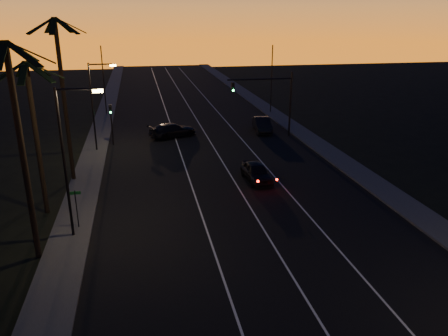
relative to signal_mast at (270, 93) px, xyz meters
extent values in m
cube|color=black|center=(-7.14, -9.99, -4.78)|extent=(20.00, 170.00, 0.01)
cube|color=#333331|center=(-18.34, -9.99, -4.70)|extent=(2.40, 170.00, 0.16)
cube|color=#333331|center=(4.06, -9.99, -4.70)|extent=(2.40, 170.00, 0.16)
cube|color=silver|center=(-10.14, -9.99, -4.76)|extent=(0.12, 160.00, 0.01)
cube|color=silver|center=(-6.64, -9.99, -4.76)|extent=(0.12, 160.00, 0.01)
cube|color=silver|center=(-3.14, -9.99, -4.76)|extent=(0.12, 160.00, 0.01)
cylinder|color=black|center=(-19.74, -21.99, 0.97)|extent=(0.32, 0.32, 11.50)
cube|color=black|center=(-18.71, -21.73, 6.15)|extent=(2.18, 0.92, 1.18)
cube|color=black|center=(-19.30, -21.03, 6.15)|extent=(1.25, 2.12, 1.18)
cube|color=black|center=(-20.22, -21.05, 6.15)|extent=(1.34, 2.09, 1.18)
cube|color=black|center=(-19.71, -23.05, 6.15)|extent=(0.45, 2.16, 1.18)
cube|color=black|center=(-18.89, -22.63, 6.15)|extent=(1.95, 1.61, 1.18)
cylinder|color=black|center=(-20.34, -15.99, 0.22)|extent=(0.32, 0.32, 10.00)
cube|color=black|center=(-19.31, -15.73, 4.65)|extent=(2.18, 0.92, 1.18)
cube|color=black|center=(-19.90, -15.03, 4.65)|extent=(1.25, 2.12, 1.18)
cube|color=black|center=(-20.82, -15.05, 4.65)|extent=(1.34, 2.09, 1.18)
cube|color=black|center=(-21.37, -15.78, 4.65)|extent=(2.18, 0.82, 1.18)
cube|color=black|center=(-21.15, -16.67, 4.65)|extent=(1.90, 1.69, 1.18)
cube|color=black|center=(-20.31, -17.05, 4.65)|extent=(0.45, 2.16, 1.18)
cube|color=black|center=(-19.49, -16.63, 4.65)|extent=(1.95, 1.61, 1.18)
cylinder|color=black|center=(-19.34, -9.99, 1.47)|extent=(0.32, 0.32, 12.50)
cube|color=black|center=(-18.31, -9.73, 7.15)|extent=(2.18, 0.92, 1.18)
cube|color=black|center=(-18.90, -9.03, 7.15)|extent=(1.25, 2.12, 1.18)
cube|color=black|center=(-19.82, -9.05, 7.15)|extent=(1.34, 2.09, 1.18)
cube|color=black|center=(-20.37, -9.78, 7.15)|extent=(2.18, 0.82, 1.18)
cube|color=black|center=(-20.15, -10.67, 7.15)|extent=(1.90, 1.69, 1.18)
cube|color=black|center=(-19.31, -11.05, 7.15)|extent=(0.45, 2.16, 1.18)
cube|color=black|center=(-18.49, -10.63, 7.15)|extent=(1.95, 1.61, 1.18)
cylinder|color=black|center=(-18.14, -19.99, -0.28)|extent=(0.16, 0.16, 9.00)
cylinder|color=black|center=(-17.04, -19.99, 4.07)|extent=(2.20, 0.12, 0.12)
cube|color=#E6BE5C|center=(-15.94, -19.99, 3.94)|extent=(0.55, 0.26, 0.16)
cylinder|color=black|center=(-18.14, -1.99, -0.53)|extent=(0.16, 0.16, 8.50)
cylinder|color=black|center=(-17.04, -1.99, 3.57)|extent=(2.20, 0.12, 0.12)
cube|color=#E6BE5C|center=(-15.94, -1.99, 3.44)|extent=(0.55, 0.26, 0.16)
cylinder|color=black|center=(-17.94, -18.99, -3.48)|extent=(0.06, 0.06, 2.60)
cube|color=#0D501B|center=(-17.94, -18.99, -2.33)|extent=(0.70, 0.03, 0.20)
cylinder|color=black|center=(2.36, 0.01, -1.28)|extent=(0.20, 0.20, 7.00)
cylinder|color=black|center=(-1.14, 0.01, 1.52)|extent=(7.00, 0.16, 0.16)
cube|color=black|center=(-4.04, 0.01, 0.77)|extent=(0.32, 0.28, 1.00)
sphere|color=black|center=(-4.04, -0.16, 1.09)|extent=(0.20, 0.20, 0.20)
sphere|color=black|center=(-4.04, -0.16, 0.77)|extent=(0.20, 0.20, 0.20)
sphere|color=#14FF59|center=(-4.04, -0.16, 0.45)|extent=(0.20, 0.20, 0.20)
cylinder|color=black|center=(-16.64, 0.01, -2.68)|extent=(0.14, 0.14, 4.20)
cube|color=black|center=(-16.64, 0.01, -1.08)|extent=(0.28, 0.25, 0.90)
sphere|color=black|center=(-16.64, -0.14, -0.80)|extent=(0.18, 0.18, 0.18)
sphere|color=black|center=(-16.64, -0.14, -1.08)|extent=(0.18, 0.18, 0.18)
sphere|color=#14FF59|center=(-16.64, -0.14, -1.36)|extent=(0.18, 0.18, 0.18)
cylinder|color=black|center=(-18.14, 15.01, -0.28)|extent=(0.14, 0.14, 9.00)
cylinder|color=black|center=(3.86, 12.01, -0.28)|extent=(0.14, 0.14, 9.00)
imported|color=black|center=(-4.87, -12.92, -4.03)|extent=(1.99, 4.45, 1.49)
sphere|color=#FF0F05|center=(-5.46, -15.56, -3.79)|extent=(0.18, 0.18, 0.18)
sphere|color=#FF0F05|center=(-3.98, -15.48, -3.79)|extent=(0.18, 0.18, 0.18)
imported|color=black|center=(-0.07, 2.29, -3.97)|extent=(2.30, 5.06, 1.61)
imported|color=black|center=(-10.35, 1.83, -4.00)|extent=(5.71, 4.05, 1.54)
camera|label=1|loc=(-13.76, -44.72, 7.81)|focal=35.00mm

